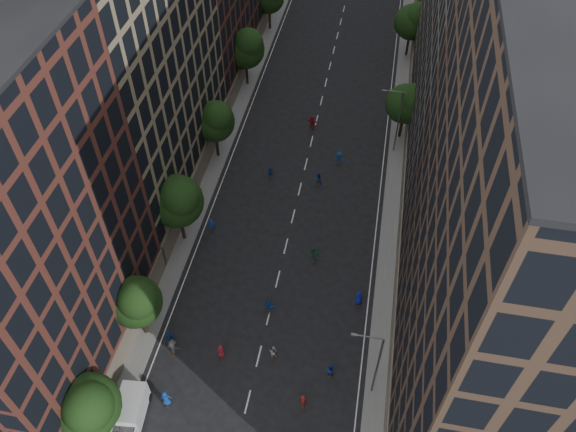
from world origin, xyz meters
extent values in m
plane|color=black|center=(0.00, 40.00, 0.00)|extent=(240.00, 240.00, 0.00)
cube|color=slate|center=(-12.00, 47.50, 0.07)|extent=(4.00, 105.00, 0.15)
cube|color=slate|center=(12.00, 47.50, 0.07)|extent=(4.00, 105.00, 0.15)
cube|color=#8F7E5D|center=(-19.00, 35.00, 17.00)|extent=(14.00, 26.00, 34.00)
cube|color=#4D3729|center=(19.00, 15.00, 18.00)|extent=(14.00, 30.00, 36.00)
cube|color=#5C554C|center=(19.00, 44.00, 16.50)|extent=(14.00, 28.00, 33.00)
cylinder|color=black|center=(-11.20, 4.00, 1.98)|extent=(0.36, 0.36, 3.96)
sphere|color=black|center=(-11.20, 4.00, 5.58)|extent=(5.20, 5.20, 5.20)
sphere|color=black|center=(-10.55, 3.48, 6.88)|extent=(3.90, 3.90, 3.90)
cylinder|color=black|center=(-11.20, 14.00, 1.85)|extent=(0.36, 0.36, 3.70)
sphere|color=black|center=(-11.20, 14.00, 5.21)|extent=(4.80, 4.80, 4.80)
sphere|color=black|center=(-10.60, 13.52, 6.41)|extent=(3.60, 3.60, 3.60)
cylinder|color=black|center=(-11.20, 26.00, 2.11)|extent=(0.36, 0.36, 4.22)
sphere|color=black|center=(-11.20, 26.00, 5.95)|extent=(5.60, 5.60, 5.60)
sphere|color=black|center=(-10.50, 25.44, 7.35)|extent=(4.20, 4.20, 4.20)
cylinder|color=black|center=(-11.20, 40.00, 1.94)|extent=(0.36, 0.36, 3.87)
sphere|color=black|center=(-11.20, 40.00, 5.46)|extent=(5.00, 5.00, 5.00)
sphere|color=black|center=(-10.57, 39.50, 6.71)|extent=(3.75, 3.75, 3.75)
cylinder|color=black|center=(-11.20, 56.00, 2.02)|extent=(0.36, 0.36, 4.05)
sphere|color=black|center=(-11.20, 56.00, 5.70)|extent=(5.40, 5.40, 5.40)
sphere|color=black|center=(-10.52, 55.46, 7.05)|extent=(4.05, 4.05, 4.05)
cylinder|color=black|center=(-11.20, 72.00, 1.89)|extent=(0.36, 0.36, 3.78)
cylinder|color=black|center=(11.20, 48.00, 1.87)|extent=(0.36, 0.36, 3.74)
sphere|color=black|center=(11.20, 48.00, 5.27)|extent=(5.00, 5.00, 5.00)
sphere|color=black|center=(11.82, 47.50, 6.52)|extent=(3.75, 3.75, 3.75)
cylinder|color=black|center=(11.20, 68.00, 1.98)|extent=(0.36, 0.36, 3.96)
sphere|color=black|center=(11.20, 68.00, 5.58)|extent=(5.20, 5.20, 5.20)
sphere|color=black|center=(11.85, 67.48, 6.88)|extent=(3.90, 3.90, 3.90)
cylinder|color=#595B60|center=(10.60, 12.00, 4.50)|extent=(0.18, 0.18, 9.00)
cylinder|color=#595B60|center=(9.40, 12.00, 9.00)|extent=(2.40, 0.12, 0.12)
cube|color=#595B60|center=(8.30, 12.00, 8.95)|extent=(0.50, 0.22, 0.15)
cylinder|color=#595B60|center=(10.60, 45.00, 4.50)|extent=(0.18, 0.18, 9.00)
cylinder|color=#595B60|center=(9.40, 45.00, 9.00)|extent=(2.40, 0.12, 0.12)
cube|color=#595B60|center=(8.30, 45.00, 8.95)|extent=(0.50, 0.22, 0.15)
cube|color=white|center=(-9.36, 6.15, 1.46)|extent=(2.45, 3.80, 2.21)
cube|color=black|center=(-9.15, 3.95, 1.71)|extent=(1.92, 1.47, 0.10)
cylinder|color=black|center=(-10.49, 7.45, 0.38)|extent=(0.32, 0.78, 0.76)
cylinder|color=black|center=(-8.49, 7.64, 0.38)|extent=(0.32, 0.78, 0.76)
imported|color=#123C96|center=(-6.89, 7.58, 0.96)|extent=(1.07, 0.84, 1.92)
imported|color=#1433A7|center=(6.73, 12.92, 0.79)|extent=(0.83, 0.68, 1.57)
imported|color=blue|center=(-8.50, 13.44, 0.81)|extent=(1.00, 0.53, 1.63)
imported|color=maroon|center=(-3.42, 12.95, 0.79)|extent=(0.89, 0.72, 1.58)
imported|color=#AF1D1F|center=(4.80, 9.70, 0.78)|extent=(0.61, 0.45, 1.56)
imported|color=#B0B0AC|center=(1.33, 13.79, 0.77)|extent=(0.82, 0.68, 1.54)
imported|color=#3E3D42|center=(-7.84, 12.43, 0.97)|extent=(1.27, 0.73, 1.95)
imported|color=#206D3E|center=(3.36, 25.65, 0.96)|extent=(1.22, 0.82, 1.93)
imported|color=#144FA7|center=(-0.09, 18.51, 0.78)|extent=(1.51, 0.74, 1.56)
imported|color=#131E9B|center=(8.50, 21.08, 0.90)|extent=(0.96, 0.70, 1.81)
imported|color=#13409F|center=(-8.50, 27.66, 0.96)|extent=(0.80, 0.62, 1.92)
imported|color=#124298|center=(1.99, 37.31, 0.85)|extent=(0.97, 0.84, 1.70)
imported|color=navy|center=(3.98, 41.39, 0.88)|extent=(1.28, 0.98, 1.75)
imported|color=#123E96|center=(-3.82, 37.19, 0.83)|extent=(0.99, 0.45, 1.66)
imported|color=maroon|center=(-0.32, 47.66, 0.97)|extent=(1.89, 1.00, 1.94)
camera|label=1|loc=(7.39, -11.17, 47.41)|focal=35.00mm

